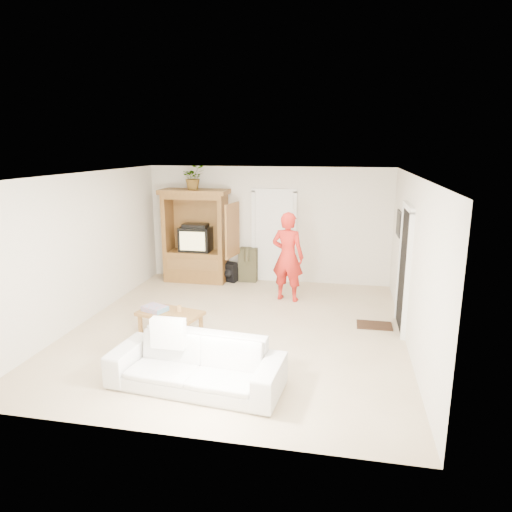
{
  "coord_description": "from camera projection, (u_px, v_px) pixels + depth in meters",
  "views": [
    {
      "loc": [
        1.71,
        -7.06,
        3.04
      ],
      "look_at": [
        0.2,
        0.6,
        1.15
      ],
      "focal_mm": 32.0,
      "sensor_mm": 36.0,
      "label": 1
    }
  ],
  "objects": [
    {
      "name": "wall_front",
      "position": [
        168.0,
        323.0,
        4.61
      ],
      "size": [
        5.5,
        0.0,
        5.5
      ],
      "primitive_type": "plane",
      "rotation": [
        -1.57,
        0.0,
        0.0
      ],
      "color": "silver",
      "rests_on": "floor"
    },
    {
      "name": "man",
      "position": [
        288.0,
        257.0,
        9.05
      ],
      "size": [
        0.73,
        0.56,
        1.8
      ],
      "primitive_type": "imported",
      "rotation": [
        0.0,
        0.0,
        2.92
      ],
      "color": "red",
      "rests_on": "floor"
    },
    {
      "name": "door_back",
      "position": [
        274.0,
        237.0,
        10.34
      ],
      "size": [
        0.85,
        0.05,
        2.04
      ],
      "primitive_type": "cube",
      "color": "white",
      "rests_on": "floor"
    },
    {
      "name": "framed_picture",
      "position": [
        399.0,
        223.0,
        8.7
      ],
      "size": [
        0.03,
        0.6,
        0.48
      ],
      "primitive_type": "cube",
      "color": "black",
      "rests_on": "wall_right"
    },
    {
      "name": "armoire",
      "position": [
        197.0,
        242.0,
        10.39
      ],
      "size": [
        1.82,
        1.14,
        2.1
      ],
      "color": "brown",
      "rests_on": "floor"
    },
    {
      "name": "doorway_right",
      "position": [
        404.0,
        270.0,
        7.59
      ],
      "size": [
        0.05,
        0.9,
        2.04
      ],
      "primitive_type": "cube",
      "color": "black",
      "rests_on": "floor"
    },
    {
      "name": "wall_left",
      "position": [
        84.0,
        248.0,
        7.98
      ],
      "size": [
        0.0,
        6.0,
        6.0
      ],
      "primitive_type": "plane",
      "rotation": [
        1.57,
        0.0,
        1.57
      ],
      "color": "silver",
      "rests_on": "floor"
    },
    {
      "name": "floor",
      "position": [
        238.0,
        329.0,
        7.77
      ],
      "size": [
        6.0,
        6.0,
        0.0
      ],
      "primitive_type": "plane",
      "color": "tan",
      "rests_on": "ground"
    },
    {
      "name": "candle",
      "position": [
        179.0,
        309.0,
        7.5
      ],
      "size": [
        0.08,
        0.08,
        0.1
      ],
      "primitive_type": "cylinder",
      "color": "tan",
      "rests_on": "coffee_table"
    },
    {
      "name": "coffee_table",
      "position": [
        170.0,
        315.0,
        7.5
      ],
      "size": [
        1.14,
        0.8,
        0.39
      ],
      "rotation": [
        0.0,
        0.0,
        -0.24
      ],
      "color": "olive",
      "rests_on": "floor"
    },
    {
      "name": "wall_right",
      "position": [
        412.0,
        263.0,
        6.95
      ],
      "size": [
        0.0,
        6.0,
        6.0
      ],
      "primitive_type": "plane",
      "rotation": [
        1.57,
        0.0,
        -1.57
      ],
      "color": "silver",
      "rests_on": "floor"
    },
    {
      "name": "sofa",
      "position": [
        196.0,
        364.0,
        5.84
      ],
      "size": [
        2.3,
        1.08,
        0.65
      ],
      "primitive_type": "imported",
      "rotation": [
        0.0,
        0.0,
        -0.1
      ],
      "color": "silver",
      "rests_on": "floor"
    },
    {
      "name": "wall_back",
      "position": [
        268.0,
        225.0,
        10.33
      ],
      "size": [
        5.5,
        0.0,
        5.5
      ],
      "primitive_type": "plane",
      "rotation": [
        1.57,
        0.0,
        0.0
      ],
      "color": "silver",
      "rests_on": "floor"
    },
    {
      "name": "ceiling",
      "position": [
        236.0,
        175.0,
        7.16
      ],
      "size": [
        6.0,
        6.0,
        0.0
      ],
      "primitive_type": "plane",
      "rotation": [
        3.14,
        0.0,
        0.0
      ],
      "color": "white",
      "rests_on": "floor"
    },
    {
      "name": "plant",
      "position": [
        193.0,
        177.0,
        10.03
      ],
      "size": [
        0.62,
        0.59,
        0.53
      ],
      "primitive_type": "imported",
      "rotation": [
        0.0,
        0.0,
        0.48
      ],
      "color": "#4C7238",
      "rests_on": "armoire"
    },
    {
      "name": "towel",
      "position": [
        155.0,
        308.0,
        7.53
      ],
      "size": [
        0.46,
        0.4,
        0.08
      ],
      "primitive_type": "cube",
      "rotation": [
        0.0,
        0.0,
        -0.38
      ],
      "color": "#DD4954",
      "rests_on": "coffee_table"
    },
    {
      "name": "backpack_black",
      "position": [
        230.0,
        272.0,
        10.44
      ],
      "size": [
        0.41,
        0.32,
        0.44
      ],
      "primitive_type": null,
      "rotation": [
        0.0,
        0.0,
        -0.37
      ],
      "color": "black",
      "rests_on": "floor"
    },
    {
      "name": "backpack_olive",
      "position": [
        248.0,
        265.0,
        10.47
      ],
      "size": [
        0.41,
        0.3,
        0.77
      ],
      "primitive_type": null,
      "rotation": [
        0.0,
        0.0,
        -0.0
      ],
      "color": "#47442B",
      "rests_on": "floor"
    },
    {
      "name": "doormat",
      "position": [
        374.0,
        325.0,
        7.91
      ],
      "size": [
        0.6,
        0.4,
        0.02
      ],
      "primitive_type": "cube",
      "color": "#382316",
      "rests_on": "floor"
    }
  ]
}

